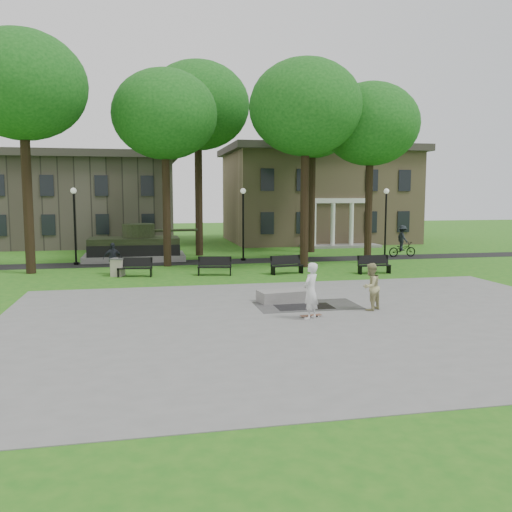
% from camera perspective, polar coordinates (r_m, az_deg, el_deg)
% --- Properties ---
extents(ground, '(120.00, 120.00, 0.00)m').
position_cam_1_polar(ground, '(23.59, 2.92, -4.07)').
color(ground, '#216217').
rests_on(ground, ground).
extents(plaza, '(22.00, 16.00, 0.02)m').
position_cam_1_polar(plaza, '(18.90, 6.81, -6.74)').
color(plaza, gray).
rests_on(plaza, ground).
extents(footpath, '(44.00, 2.60, 0.01)m').
position_cam_1_polar(footpath, '(35.19, -2.06, -0.55)').
color(footpath, black).
rests_on(footpath, ground).
extents(building_right, '(17.00, 12.00, 8.60)m').
position_cam_1_polar(building_right, '(50.97, 6.41, 6.48)').
color(building_right, '#9E8460').
rests_on(building_right, ground).
extents(building_left, '(15.00, 10.00, 7.20)m').
position_cam_1_polar(building_left, '(49.19, -17.84, 5.35)').
color(building_left, '#4C443D').
rests_on(building_left, ground).
extents(tree_0, '(6.80, 6.80, 12.97)m').
position_cam_1_polar(tree_0, '(32.50, -23.38, 16.09)').
color(tree_0, black).
rests_on(tree_0, ground).
extents(tree_1, '(6.20, 6.20, 11.63)m').
position_cam_1_polar(tree_1, '(33.27, -9.58, 14.42)').
color(tree_1, black).
rests_on(tree_1, ground).
extents(tree_2, '(6.60, 6.60, 12.16)m').
position_cam_1_polar(tree_2, '(32.71, 5.24, 15.26)').
color(tree_2, black).
rests_on(tree_2, ground).
extents(tree_3, '(6.00, 6.00, 11.19)m').
position_cam_1_polar(tree_3, '(35.08, 11.97, 13.36)').
color(tree_3, black).
rests_on(tree_3, ground).
extents(tree_4, '(7.20, 7.20, 13.50)m').
position_cam_1_polar(tree_4, '(39.09, -6.16, 15.39)').
color(tree_4, black).
rests_on(tree_4, ground).
extents(tree_5, '(6.40, 6.40, 12.44)m').
position_cam_1_polar(tree_5, '(41.20, 5.99, 13.92)').
color(tree_5, black).
rests_on(tree_5, ground).
extents(lamp_left, '(0.36, 0.36, 4.73)m').
position_cam_1_polar(lamp_left, '(34.99, -18.56, 3.66)').
color(lamp_left, black).
rests_on(lamp_left, ground).
extents(lamp_mid, '(0.36, 0.36, 4.73)m').
position_cam_1_polar(lamp_mid, '(35.34, -1.36, 4.02)').
color(lamp_mid, black).
rests_on(lamp_mid, ground).
extents(lamp_right, '(0.36, 0.36, 4.73)m').
position_cam_1_polar(lamp_right, '(38.44, 13.50, 4.04)').
color(lamp_right, black).
rests_on(lamp_right, ground).
extents(tank_monument, '(7.45, 3.40, 2.40)m').
position_cam_1_polar(tank_monument, '(36.59, -12.62, 0.91)').
color(tank_monument, gray).
rests_on(tank_monument, ground).
extents(puddle, '(2.20, 1.20, 0.00)m').
position_cam_1_polar(puddle, '(20.99, 5.09, -5.35)').
color(puddle, black).
rests_on(puddle, plaza).
extents(concrete_block, '(2.31, 1.29, 0.45)m').
position_cam_1_polar(concrete_block, '(21.99, 3.13, -4.19)').
color(concrete_block, gray).
rests_on(concrete_block, plaza).
extents(skateboard, '(0.80, 0.33, 0.07)m').
position_cam_1_polar(skateboard, '(19.29, 5.80, -6.31)').
color(skateboard, brown).
rests_on(skateboard, plaza).
extents(skateboarder, '(0.85, 0.83, 1.97)m').
position_cam_1_polar(skateboarder, '(18.82, 5.79, -3.68)').
color(skateboarder, silver).
rests_on(skateboarder, plaza).
extents(friend_watching, '(1.09, 1.04, 1.77)m').
position_cam_1_polar(friend_watching, '(20.63, 11.97, -3.18)').
color(friend_watching, tan).
rests_on(friend_watching, plaza).
extents(pedestrian_walker, '(1.05, 0.52, 1.72)m').
position_cam_1_polar(pedestrian_walker, '(30.37, -14.86, -0.26)').
color(pedestrian_walker, black).
rests_on(pedestrian_walker, ground).
extents(cyclist, '(2.01, 1.15, 2.19)m').
position_cam_1_polar(cyclist, '(38.95, 15.15, 1.23)').
color(cyclist, black).
rests_on(cyclist, ground).
extents(park_bench_0, '(1.85, 0.81, 1.00)m').
position_cam_1_polar(park_bench_0, '(29.30, -12.64, -1.11)').
color(park_bench_0, black).
rests_on(park_bench_0, ground).
extents(park_bench_1, '(1.85, 0.87, 1.00)m').
position_cam_1_polar(park_bench_1, '(29.16, -4.41, -1.01)').
color(park_bench_1, black).
rests_on(park_bench_1, ground).
extents(park_bench_2, '(1.85, 0.86, 1.00)m').
position_cam_1_polar(park_bench_2, '(29.63, 3.25, -0.88)').
color(park_bench_2, black).
rests_on(park_bench_2, ground).
extents(park_bench_3, '(1.80, 0.54, 1.00)m').
position_cam_1_polar(park_bench_3, '(30.42, 12.29, -0.82)').
color(park_bench_3, black).
rests_on(park_bench_3, ground).
extents(trash_bin, '(0.85, 0.85, 0.96)m').
position_cam_1_polar(trash_bin, '(29.66, -14.35, -1.14)').
color(trash_bin, '#B4AC94').
rests_on(trash_bin, ground).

